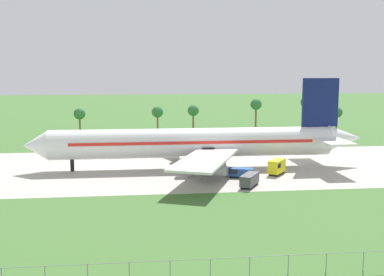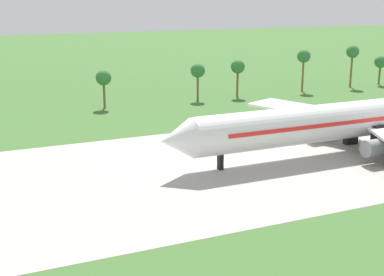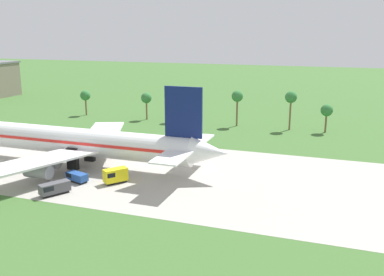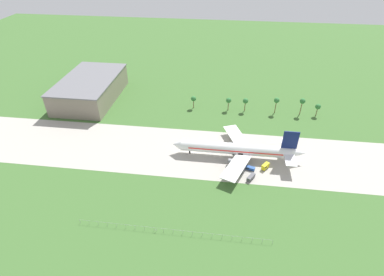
{
  "view_description": "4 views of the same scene",
  "coord_description": "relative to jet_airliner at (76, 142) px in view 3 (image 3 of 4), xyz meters",
  "views": [
    {
      "loc": [
        13.0,
        -99.97,
        20.7
      ],
      "look_at": [
        24.34,
        -1.34,
        6.45
      ],
      "focal_mm": 45.0,
      "sensor_mm": 36.0,
      "label": 1
    },
    {
      "loc": [
        -35.5,
        -70.16,
        25.74
      ],
      "look_at": [
        -5.02,
        -1.34,
        5.45
      ],
      "focal_mm": 50.0,
      "sensor_mm": 36.0,
      "label": 2
    },
    {
      "loc": [
        81.16,
        -80.41,
        29.53
      ],
      "look_at": [
        53.7,
        -1.34,
        8.49
      ],
      "focal_mm": 40.0,
      "sensor_mm": 36.0,
      "label": 3
    },
    {
      "loc": [
        17.54,
        -131.75,
        102.39
      ],
      "look_at": [
        0.14,
        5.0,
        6.0
      ],
      "focal_mm": 28.0,
      "sensor_mm": 36.0,
      "label": 4
    }
  ],
  "objects": [
    {
      "name": "jet_airliner",
      "position": [
        0.0,
        0.0,
        0.0
      ],
      "size": [
        71.19,
        51.4,
        18.83
      ],
      "color": "white",
      "rests_on": "ground_plane"
    },
    {
      "name": "baggage_tug",
      "position": [
        14.21,
        -8.01,
        -3.81
      ],
      "size": [
        4.43,
        4.94,
        2.99
      ],
      "color": "black",
      "rests_on": "ground_plane"
    },
    {
      "name": "fuel_truck",
      "position": [
        6.39,
        -9.76,
        -4.37
      ],
      "size": [
        5.07,
        3.28,
        1.86
      ],
      "color": "black",
      "rests_on": "ground_plane"
    },
    {
      "name": "catering_van",
      "position": [
        6.53,
        -17.2,
        -4.16
      ],
      "size": [
        4.54,
        5.82,
        2.28
      ],
      "color": "black",
      "rests_on": "ground_plane"
    },
    {
      "name": "palm_tree_row",
      "position": [
        14.36,
        51.56,
        2.53
      ],
      "size": [
        86.16,
        3.6,
        11.92
      ],
      "color": "brown",
      "rests_on": "ground_plane"
    }
  ]
}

